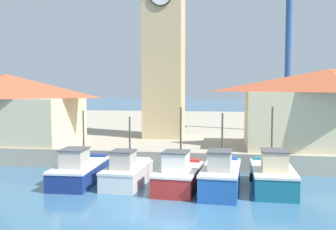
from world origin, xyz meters
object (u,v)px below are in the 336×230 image
object	(u,v)px
fishing_boat_mid_left	(221,176)
fishing_boat_center	(272,175)
fishing_boat_left_inner	(179,175)
warehouse_left	(7,107)
warehouse_right	(330,108)
fishing_boat_far_left	(80,170)
clock_tower	(164,38)
port_crane_near	(287,68)
fishing_boat_left_outer	(127,173)

from	to	relation	value
fishing_boat_mid_left	fishing_boat_center	distance (m)	2.80
fishing_boat_left_inner	warehouse_left	world-z (taller)	warehouse_left
fishing_boat_left_inner	warehouse_left	xyz separation A→B (m)	(-14.33, 7.63, 3.15)
fishing_boat_left_inner	warehouse_right	world-z (taller)	warehouse_right
fishing_boat_far_left	warehouse_right	distance (m)	16.96
clock_tower	warehouse_right	bearing A→B (deg)	-19.30
warehouse_left	fishing_boat_far_left	bearing A→B (deg)	-39.32
fishing_boat_far_left	fishing_boat_left_inner	bearing A→B (deg)	-6.00
clock_tower	port_crane_near	xyz separation A→B (m)	(10.61, 5.30, -2.30)
fishing_boat_left_outer	fishing_boat_left_inner	xyz separation A→B (m)	(2.95, -0.44, 0.04)
fishing_boat_left_outer	warehouse_left	size ratio (longest dim) A/B	0.40
fishing_boat_mid_left	warehouse_right	world-z (taller)	warehouse_right
fishing_boat_left_inner	warehouse_right	distance (m)	12.43
clock_tower	fishing_boat_center	bearing A→B (deg)	-55.57
fishing_boat_mid_left	clock_tower	size ratio (longest dim) A/B	0.30
fishing_boat_left_outer	clock_tower	xyz separation A→B (m)	(0.31, 11.20, 8.74)
fishing_boat_far_left	clock_tower	bearing A→B (deg)	74.22
fishing_boat_center	warehouse_right	bearing A→B (deg)	56.76
fishing_boat_left_outer	port_crane_near	bearing A→B (deg)	56.48
fishing_boat_left_outer	fishing_boat_left_inner	size ratio (longest dim) A/B	0.93
fishing_boat_far_left	fishing_boat_mid_left	distance (m)	8.03
fishing_boat_left_outer	warehouse_left	world-z (taller)	warehouse_left
fishing_boat_far_left	warehouse_right	size ratio (longest dim) A/B	0.46
fishing_boat_mid_left	port_crane_near	xyz separation A→B (m)	(5.73, 17.09, 6.32)
fishing_boat_left_outer	fishing_boat_center	bearing A→B (deg)	1.03
fishing_boat_far_left	warehouse_left	distance (m)	11.54
fishing_boat_left_inner	clock_tower	size ratio (longest dim) A/B	0.27
port_crane_near	fishing_boat_left_outer	bearing A→B (deg)	-123.52
warehouse_right	warehouse_left	bearing A→B (deg)	179.48
clock_tower	port_crane_near	distance (m)	12.08
fishing_boat_mid_left	clock_tower	world-z (taller)	clock_tower
fishing_boat_mid_left	warehouse_left	distance (m)	18.57
port_crane_near	warehouse_left	bearing A→B (deg)	-157.36
fishing_boat_left_inner	fishing_boat_center	distance (m)	4.98
fishing_boat_far_left	fishing_boat_left_inner	distance (m)	5.78
fishing_boat_far_left	warehouse_left	world-z (taller)	warehouse_left
fishing_boat_mid_left	warehouse_left	bearing A→B (deg)	154.85
port_crane_near	warehouse_right	bearing A→B (deg)	-81.37
clock_tower	warehouse_left	xyz separation A→B (m)	(-11.70, -4.01, -5.54)
warehouse_right	fishing_boat_far_left	bearing A→B (deg)	-155.82
fishing_boat_left_outer	fishing_boat_mid_left	xyz separation A→B (m)	(5.19, -0.59, 0.12)
fishing_boat_mid_left	clock_tower	bearing A→B (deg)	112.47
fishing_boat_far_left	fishing_boat_mid_left	bearing A→B (deg)	-5.39
fishing_boat_far_left	port_crane_near	xyz separation A→B (m)	(13.73, 16.33, 6.43)
fishing_boat_center	warehouse_left	world-z (taller)	warehouse_left
fishing_boat_center	fishing_boat_far_left	bearing A→B (deg)	179.89
fishing_boat_center	clock_tower	xyz separation A→B (m)	(-7.58, 11.06, 8.66)
warehouse_right	port_crane_near	distance (m)	10.12
warehouse_right	fishing_boat_left_inner	bearing A→B (deg)	-141.79
fishing_boat_left_outer	fishing_boat_center	distance (m)	7.89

